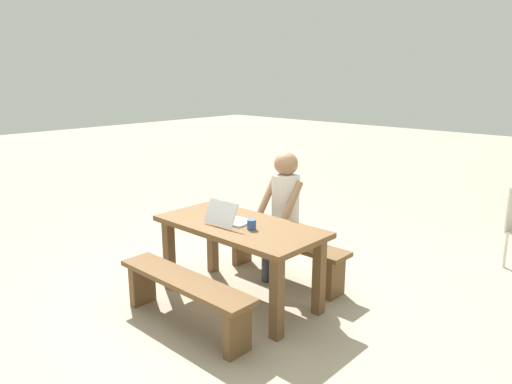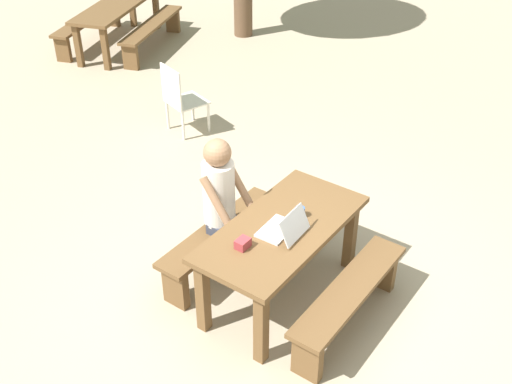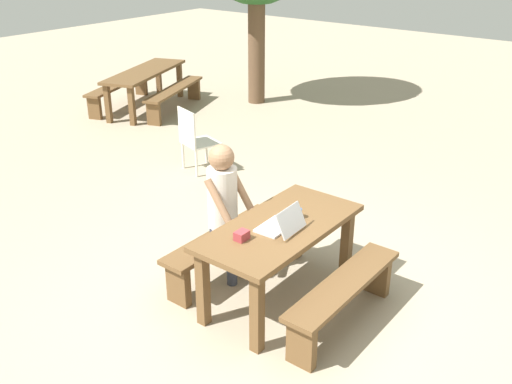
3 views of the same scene
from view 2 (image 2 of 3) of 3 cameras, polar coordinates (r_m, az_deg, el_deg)
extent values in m
plane|color=tan|center=(5.65, 2.22, -9.27)|extent=(30.00, 30.00, 0.00)
cube|color=brown|center=(5.18, 2.40, -3.31)|extent=(1.60, 0.78, 0.05)
cube|color=brown|center=(4.87, 0.48, -12.18)|extent=(0.09, 0.09, 0.71)
cube|color=brown|center=(5.78, 8.59, -3.90)|extent=(0.09, 0.09, 0.71)
cube|color=brown|center=(5.13, -4.87, -9.39)|extent=(0.09, 0.09, 0.71)
cube|color=brown|center=(6.00, 3.76, -1.93)|extent=(0.09, 0.09, 0.71)
cube|color=brown|center=(5.13, 8.57, -8.76)|extent=(1.45, 0.30, 0.05)
cube|color=brown|center=(4.90, 4.70, -14.77)|extent=(0.08, 0.24, 0.40)
cube|color=brown|center=(5.71, 11.42, -6.85)|extent=(0.08, 0.24, 0.40)
cube|color=brown|center=(5.68, -3.26, -3.47)|extent=(1.45, 0.30, 0.05)
cube|color=brown|center=(5.47, -7.33, -8.52)|extent=(0.08, 0.24, 0.40)
cube|color=brown|center=(6.21, 0.41, -2.24)|extent=(0.08, 0.24, 0.40)
cube|color=silver|center=(5.10, 1.94, -3.45)|extent=(0.35, 0.24, 0.02)
cube|color=silver|center=(4.97, 3.53, -3.04)|extent=(0.35, 0.12, 0.21)
cube|color=#0F1933|center=(4.97, 3.47, -2.99)|extent=(0.32, 0.10, 0.19)
cube|color=#993338|center=(4.91, -1.21, -4.71)|extent=(0.12, 0.09, 0.08)
cylinder|color=#335693|center=(5.25, 4.03, -1.83)|extent=(0.08, 0.08, 0.09)
cylinder|color=#333847|center=(5.66, -2.37, -6.19)|extent=(0.10, 0.10, 0.44)
cylinder|color=#333847|center=(5.77, -1.27, -5.26)|extent=(0.10, 0.10, 0.44)
cube|color=#333847|center=(5.60, -2.59, -3.32)|extent=(0.28, 0.28, 0.12)
cylinder|color=silver|center=(5.45, -3.43, -0.13)|extent=(0.28, 0.28, 0.60)
cylinder|color=#936B4C|center=(5.26, -3.70, -0.81)|extent=(0.07, 0.32, 0.41)
cylinder|color=#936B4C|center=(5.47, -1.57, 0.75)|extent=(0.07, 0.32, 0.41)
sphere|color=#936B4C|center=(5.23, -3.58, 3.58)|extent=(0.24, 0.24, 0.24)
cube|color=silver|center=(8.03, -6.30, 8.21)|extent=(0.55, 0.55, 0.02)
cube|color=silver|center=(7.82, -7.74, 9.48)|extent=(0.15, 0.43, 0.50)
cylinder|color=silver|center=(8.06, -4.34, 6.79)|extent=(0.04, 0.04, 0.39)
cylinder|color=silver|center=(8.35, -5.80, 7.73)|extent=(0.04, 0.04, 0.39)
cylinder|color=silver|center=(7.89, -6.65, 6.00)|extent=(0.04, 0.04, 0.39)
cylinder|color=silver|center=(8.18, -8.06, 6.98)|extent=(0.04, 0.04, 0.39)
cube|color=brown|center=(10.88, -12.53, 16.32)|extent=(2.26, 1.37, 0.05)
cube|color=brown|center=(10.08, -13.55, 12.57)|extent=(0.12, 0.12, 0.68)
cube|color=brown|center=(11.73, -9.08, 16.09)|extent=(0.12, 0.12, 0.68)
cube|color=brown|center=(10.31, -15.89, 12.69)|extent=(0.12, 0.12, 0.68)
cube|color=brown|center=(11.92, -11.21, 16.17)|extent=(0.12, 0.12, 0.68)
cube|color=brown|center=(10.72, -9.47, 14.82)|extent=(1.93, 0.96, 0.05)
cube|color=brown|center=(10.06, -11.36, 11.97)|extent=(0.16, 0.25, 0.40)
cube|color=brown|center=(11.54, -7.59, 15.20)|extent=(0.16, 0.25, 0.40)
cube|color=brown|center=(11.24, -15.09, 15.04)|extent=(1.93, 0.96, 0.05)
cube|color=brown|center=(10.62, -17.16, 12.30)|extent=(0.16, 0.25, 0.40)
cube|color=brown|center=(12.03, -12.92, 15.44)|extent=(0.16, 0.25, 0.40)
camera|label=1|loc=(6.67, 41.37, 10.26)|focal=33.38mm
camera|label=3|loc=(0.85, 51.55, -75.66)|focal=40.52mm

